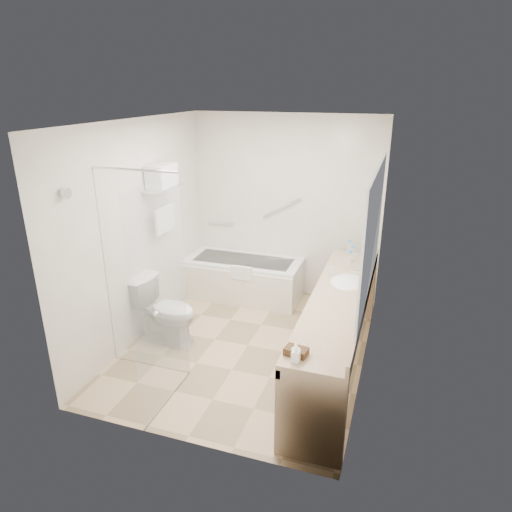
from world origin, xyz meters
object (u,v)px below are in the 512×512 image
(bathtub, at_px, (243,278))
(water_bottle_left, at_px, (350,260))
(amenity_basket, at_px, (296,351))
(vanity_counter, at_px, (338,315))
(toilet, at_px, (165,311))

(bathtub, xyz_separation_m, water_bottle_left, (1.52, -0.60, 0.68))
(amenity_basket, bearing_deg, vanity_counter, 82.06)
(bathtub, height_order, toilet, toilet)
(bathtub, relative_size, water_bottle_left, 7.23)
(vanity_counter, relative_size, water_bottle_left, 12.20)
(vanity_counter, bearing_deg, bathtub, 137.65)
(toilet, bearing_deg, water_bottle_left, -60.03)
(bathtub, bearing_deg, amenity_basket, -61.83)
(toilet, relative_size, water_bottle_left, 3.49)
(bathtub, xyz_separation_m, vanity_counter, (1.52, -1.39, 0.36))
(bathtub, xyz_separation_m, amenity_basket, (1.36, -2.54, 0.60))
(toilet, height_order, water_bottle_left, water_bottle_left)
(water_bottle_left, bearing_deg, bathtub, 158.47)
(amenity_basket, distance_m, water_bottle_left, 1.95)
(bathtub, bearing_deg, water_bottle_left, -21.53)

